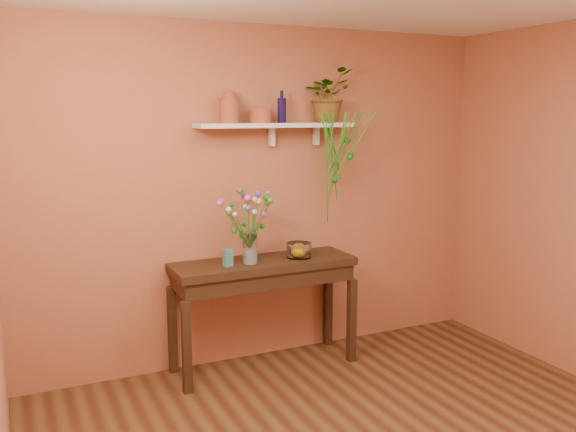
{
  "coord_description": "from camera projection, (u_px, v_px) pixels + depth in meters",
  "views": [
    {
      "loc": [
        -1.93,
        -2.58,
        2.03
      ],
      "look_at": [
        0.0,
        1.55,
        1.25
      ],
      "focal_mm": 38.37,
      "sensor_mm": 36.0,
      "label": 1
    }
  ],
  "objects": [
    {
      "name": "sideboard",
      "position": [
        264.0,
        276.0,
        4.83
      ],
      "size": [
        1.44,
        0.46,
        0.88
      ],
      "color": "#342112",
      "rests_on": "ground"
    },
    {
      "name": "plant_fronds",
      "position": [
        341.0,
        153.0,
        4.95
      ],
      "size": [
        0.46,
        0.4,
        0.9
      ],
      "color": "#1B7A17",
      "rests_on": "wall_shelf"
    },
    {
      "name": "lemon",
      "position": [
        299.0,
        252.0,
        4.89
      ],
      "size": [
        0.08,
        0.08,
        0.08
      ],
      "primitive_type": "sphere",
      "color": "gold",
      "rests_on": "glass_bowl"
    },
    {
      "name": "glass_bowl",
      "position": [
        299.0,
        251.0,
        4.9
      ],
      "size": [
        0.2,
        0.2,
        0.12
      ],
      "color": "white",
      "rests_on": "sideboard"
    },
    {
      "name": "glass_vase",
      "position": [
        250.0,
        251.0,
        4.69
      ],
      "size": [
        0.11,
        0.11,
        0.24
      ],
      "color": "white",
      "rests_on": "sideboard"
    },
    {
      "name": "blue_bottle",
      "position": [
        282.0,
        110.0,
        4.8
      ],
      "size": [
        0.09,
        0.09,
        0.25
      ],
      "color": "#100C36",
      "rests_on": "wall_shelf"
    },
    {
      "name": "wall_shelf",
      "position": [
        277.0,
        126.0,
        4.83
      ],
      "size": [
        1.3,
        0.24,
        0.19
      ],
      "color": "white",
      "rests_on": "room"
    },
    {
      "name": "bouquet",
      "position": [
        249.0,
        210.0,
        4.64
      ],
      "size": [
        0.47,
        0.47,
        0.46
      ],
      "color": "#386B28",
      "rests_on": "glass_vase"
    },
    {
      "name": "spider_plant",
      "position": [
        328.0,
        95.0,
        4.99
      ],
      "size": [
        0.5,
        0.47,
        0.44
      ],
      "primitive_type": "imported",
      "rotation": [
        0.0,
        0.0,
        0.43
      ],
      "color": "#1B7A17",
      "rests_on": "wall_shelf"
    },
    {
      "name": "room",
      "position": [
        413.0,
        242.0,
        3.22
      ],
      "size": [
        4.04,
        4.04,
        2.7
      ],
      "color": "brown",
      "rests_on": "ground"
    },
    {
      "name": "carton",
      "position": [
        228.0,
        258.0,
        4.62
      ],
      "size": [
        0.08,
        0.07,
        0.13
      ],
      "primitive_type": "cube",
      "rotation": [
        0.0,
        0.0,
        0.27
      ],
      "color": "teal",
      "rests_on": "sideboard"
    },
    {
      "name": "terracotta_jug",
      "position": [
        229.0,
        107.0,
        4.61
      ],
      "size": [
        0.15,
        0.15,
        0.25
      ],
      "color": "#9C4630",
      "rests_on": "wall_shelf"
    },
    {
      "name": "terracotta_pot",
      "position": [
        261.0,
        116.0,
        4.77
      ],
      "size": [
        0.19,
        0.19,
        0.11
      ],
      "primitive_type": "cylinder",
      "rotation": [
        0.0,
        0.0,
        0.06
      ],
      "color": "#9C4630",
      "rests_on": "wall_shelf"
    }
  ]
}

